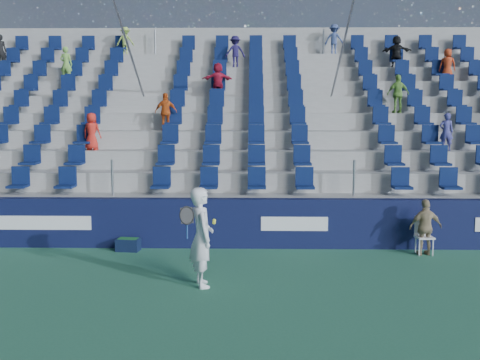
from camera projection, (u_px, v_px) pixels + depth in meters
ground at (227, 286)px, 11.53m from camera, size 70.00×70.00×0.00m
sponsor_wall at (232, 223)px, 14.58m from camera, size 24.00×0.32×1.20m
grandstand at (237, 146)px, 19.44m from camera, size 24.00×8.17×6.63m
tennis_player at (202, 237)px, 11.43m from camera, size 0.71×0.79×1.91m
line_judge_chair at (424, 232)px, 13.99m from camera, size 0.42×0.43×0.88m
line_judge at (426, 227)px, 13.83m from camera, size 0.79×0.40×1.30m
ball_bin at (128, 244)px, 14.29m from camera, size 0.58×0.42×0.30m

